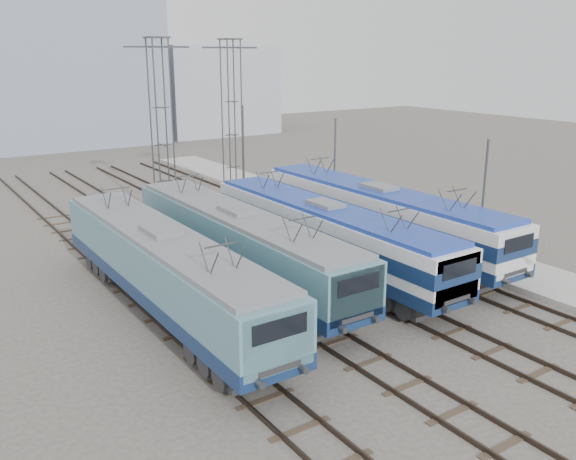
{
  "coord_description": "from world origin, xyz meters",
  "views": [
    {
      "loc": [
        -16.03,
        -17.14,
        11.02
      ],
      "look_at": [
        0.2,
        7.0,
        2.55
      ],
      "focal_mm": 38.0,
      "sensor_mm": 36.0,
      "label": 1
    }
  ],
  "objects_px": {
    "mast_front": "(482,209)",
    "catenary_tower_east": "(232,113)",
    "mast_mid": "(334,172)",
    "mast_rear": "(244,149)",
    "locomotive_center_right": "(327,232)",
    "locomotive_far_left": "(165,267)",
    "locomotive_center_left": "(240,242)",
    "catenary_tower_west": "(161,121)",
    "locomotive_far_right": "(380,214)"
  },
  "relations": [
    {
      "from": "mast_mid",
      "to": "catenary_tower_east",
      "type": "bearing_deg",
      "value": 101.86
    },
    {
      "from": "locomotive_far_right",
      "to": "mast_mid",
      "type": "distance_m",
      "value": 6.9
    },
    {
      "from": "locomotive_center_right",
      "to": "catenary_tower_west",
      "type": "distance_m",
      "value": 16.28
    },
    {
      "from": "catenary_tower_west",
      "to": "catenary_tower_east",
      "type": "height_order",
      "value": "same"
    },
    {
      "from": "locomotive_far_left",
      "to": "locomotive_far_right",
      "type": "bearing_deg",
      "value": 6.02
    },
    {
      "from": "mast_mid",
      "to": "mast_rear",
      "type": "height_order",
      "value": "same"
    },
    {
      "from": "locomotive_center_left",
      "to": "catenary_tower_west",
      "type": "distance_m",
      "value": 15.33
    },
    {
      "from": "locomotive_center_left",
      "to": "catenary_tower_west",
      "type": "height_order",
      "value": "catenary_tower_west"
    },
    {
      "from": "locomotive_center_left",
      "to": "mast_rear",
      "type": "bearing_deg",
      "value": 59.63
    },
    {
      "from": "locomotive_center_right",
      "to": "locomotive_far_right",
      "type": "height_order",
      "value": "locomotive_far_right"
    },
    {
      "from": "mast_front",
      "to": "catenary_tower_east",
      "type": "bearing_deg",
      "value": 95.45
    },
    {
      "from": "locomotive_far_right",
      "to": "catenary_tower_west",
      "type": "bearing_deg",
      "value": 114.89
    },
    {
      "from": "mast_front",
      "to": "mast_rear",
      "type": "distance_m",
      "value": 24.0
    },
    {
      "from": "locomotive_center_left",
      "to": "locomotive_far_right",
      "type": "distance_m",
      "value": 9.0
    },
    {
      "from": "locomotive_center_right",
      "to": "locomotive_far_left",
      "type": "bearing_deg",
      "value": -177.07
    },
    {
      "from": "locomotive_center_left",
      "to": "catenary_tower_west",
      "type": "bearing_deg",
      "value": 81.19
    },
    {
      "from": "locomotive_far_left",
      "to": "catenary_tower_west",
      "type": "relative_size",
      "value": 1.52
    },
    {
      "from": "locomotive_far_left",
      "to": "mast_front",
      "type": "relative_size",
      "value": 2.61
    },
    {
      "from": "locomotive_far_left",
      "to": "mast_mid",
      "type": "distance_m",
      "value": 17.34
    },
    {
      "from": "locomotive_far_right",
      "to": "catenary_tower_west",
      "type": "distance_m",
      "value": 16.61
    },
    {
      "from": "locomotive_far_right",
      "to": "mast_front",
      "type": "relative_size",
      "value": 2.62
    },
    {
      "from": "locomotive_center_left",
      "to": "catenary_tower_east",
      "type": "bearing_deg",
      "value": 62.09
    },
    {
      "from": "locomotive_far_left",
      "to": "locomotive_center_left",
      "type": "relative_size",
      "value": 1.02
    },
    {
      "from": "locomotive_far_left",
      "to": "locomotive_center_right",
      "type": "xyz_separation_m",
      "value": [
        9.0,
        0.46,
        -0.03
      ]
    },
    {
      "from": "locomotive_center_right",
      "to": "mast_front",
      "type": "xyz_separation_m",
      "value": [
        6.35,
        -4.49,
        1.25
      ]
    },
    {
      "from": "locomotive_far_left",
      "to": "mast_rear",
      "type": "height_order",
      "value": "mast_rear"
    },
    {
      "from": "locomotive_center_right",
      "to": "catenary_tower_west",
      "type": "bearing_deg",
      "value": 98.25
    },
    {
      "from": "mast_rear",
      "to": "locomotive_far_left",
      "type": "bearing_deg",
      "value": -127.54
    },
    {
      "from": "mast_mid",
      "to": "mast_rear",
      "type": "distance_m",
      "value": 12.0
    },
    {
      "from": "locomotive_far_left",
      "to": "catenary_tower_west",
      "type": "height_order",
      "value": "catenary_tower_west"
    },
    {
      "from": "mast_mid",
      "to": "mast_rear",
      "type": "relative_size",
      "value": 1.0
    },
    {
      "from": "mast_front",
      "to": "mast_mid",
      "type": "distance_m",
      "value": 12.0
    },
    {
      "from": "locomotive_center_right",
      "to": "catenary_tower_east",
      "type": "relative_size",
      "value": 1.46
    },
    {
      "from": "locomotive_center_right",
      "to": "catenary_tower_west",
      "type": "xyz_separation_m",
      "value": [
        -2.25,
        15.51,
        4.4
      ]
    },
    {
      "from": "catenary_tower_east",
      "to": "catenary_tower_west",
      "type": "bearing_deg",
      "value": -162.9
    },
    {
      "from": "catenary_tower_west",
      "to": "locomotive_far_right",
      "type": "bearing_deg",
      "value": -65.11
    },
    {
      "from": "mast_mid",
      "to": "catenary_tower_west",
      "type": "bearing_deg",
      "value": 137.07
    },
    {
      "from": "locomotive_far_right",
      "to": "mast_front",
      "type": "distance_m",
      "value": 5.87
    },
    {
      "from": "locomotive_far_right",
      "to": "locomotive_center_left",
      "type": "bearing_deg",
      "value": 179.78
    },
    {
      "from": "locomotive_far_left",
      "to": "mast_front",
      "type": "bearing_deg",
      "value": -14.7
    },
    {
      "from": "catenary_tower_west",
      "to": "locomotive_center_left",
      "type": "bearing_deg",
      "value": -98.81
    },
    {
      "from": "mast_rear",
      "to": "mast_front",
      "type": "bearing_deg",
      "value": -90.0
    },
    {
      "from": "locomotive_center_left",
      "to": "mast_rear",
      "type": "distance_m",
      "value": 21.5
    },
    {
      "from": "locomotive_center_left",
      "to": "mast_mid",
      "type": "xyz_separation_m",
      "value": [
        10.85,
        6.52,
        1.26
      ]
    },
    {
      "from": "catenary_tower_west",
      "to": "mast_rear",
      "type": "bearing_deg",
      "value": 24.94
    },
    {
      "from": "mast_rear",
      "to": "catenary_tower_east",
      "type": "bearing_deg",
      "value": -136.4
    },
    {
      "from": "locomotive_center_left",
      "to": "mast_mid",
      "type": "bearing_deg",
      "value": 30.99
    },
    {
      "from": "locomotive_far_left",
      "to": "locomotive_center_left",
      "type": "bearing_deg",
      "value": 17.95
    },
    {
      "from": "catenary_tower_east",
      "to": "mast_front",
      "type": "xyz_separation_m",
      "value": [
        2.1,
        -22.0,
        -3.14
      ]
    },
    {
      "from": "catenary_tower_west",
      "to": "mast_front",
      "type": "height_order",
      "value": "catenary_tower_west"
    }
  ]
}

